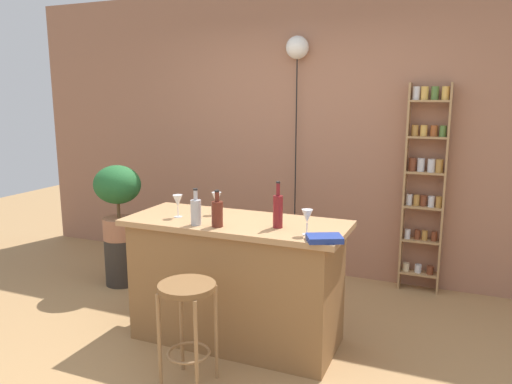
% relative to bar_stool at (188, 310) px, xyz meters
% --- Properties ---
extents(ground, '(12.00, 12.00, 0.00)m').
position_rel_bar_stool_xyz_m(ground, '(0.03, 0.34, -0.50)').
color(ground, '#A37A4C').
extents(back_wall, '(6.40, 0.10, 2.80)m').
position_rel_bar_stool_xyz_m(back_wall, '(0.03, 2.29, 0.90)').
color(back_wall, '#9E6B51').
rests_on(back_wall, ground).
extents(kitchen_counter, '(1.58, 0.65, 0.91)m').
position_rel_bar_stool_xyz_m(kitchen_counter, '(0.03, 0.64, -0.04)').
color(kitchen_counter, olive).
rests_on(kitchen_counter, ground).
extents(bar_stool, '(0.35, 0.35, 0.66)m').
position_rel_bar_stool_xyz_m(bar_stool, '(0.00, 0.00, 0.00)').
color(bar_stool, '#997047').
rests_on(bar_stool, ground).
extents(spice_shelf, '(0.36, 0.13, 1.88)m').
position_rel_bar_stool_xyz_m(spice_shelf, '(1.18, 2.16, 0.52)').
color(spice_shelf, '#A87F51').
rests_on(spice_shelf, ground).
extents(plant_stool, '(0.30, 0.30, 0.45)m').
position_rel_bar_stool_xyz_m(plant_stool, '(-1.45, 1.21, -0.27)').
color(plant_stool, '#2D2823').
rests_on(plant_stool, ground).
extents(potted_plant, '(0.45, 0.40, 0.70)m').
position_rel_bar_stool_xyz_m(potted_plant, '(-1.45, 1.21, 0.37)').
color(potted_plant, '#A86B4C').
rests_on(potted_plant, plant_stool).
extents(bottle_wine_red, '(0.08, 0.08, 0.25)m').
position_rel_bar_stool_xyz_m(bottle_wine_red, '(-0.02, 0.45, 0.50)').
color(bottle_wine_red, '#5B2319').
rests_on(bottle_wine_red, kitchen_counter).
extents(bottle_sauce_amber, '(0.07, 0.07, 0.31)m').
position_rel_bar_stool_xyz_m(bottle_sauce_amber, '(0.37, 0.58, 0.53)').
color(bottle_sauce_amber, maroon).
rests_on(bottle_sauce_amber, kitchen_counter).
extents(bottle_spirits_clear, '(0.07, 0.07, 0.25)m').
position_rel_bar_stool_xyz_m(bottle_spirits_clear, '(-0.17, 0.43, 0.50)').
color(bottle_spirits_clear, '#B2B2B7').
rests_on(bottle_spirits_clear, kitchen_counter).
extents(wine_glass_left, '(0.07, 0.07, 0.16)m').
position_rel_bar_stool_xyz_m(wine_glass_left, '(-0.19, 0.77, 0.53)').
color(wine_glass_left, silver).
rests_on(wine_glass_left, kitchen_counter).
extents(wine_glass_center, '(0.07, 0.07, 0.16)m').
position_rel_bar_stool_xyz_m(wine_glass_center, '(-0.40, 0.57, 0.53)').
color(wine_glass_center, silver).
rests_on(wine_glass_center, kitchen_counter).
extents(wine_glass_right, '(0.07, 0.07, 0.16)m').
position_rel_bar_stool_xyz_m(wine_glass_right, '(0.60, 0.49, 0.53)').
color(wine_glass_right, silver).
rests_on(wine_glass_right, kitchen_counter).
extents(cookbook, '(0.25, 0.23, 0.03)m').
position_rel_bar_stool_xyz_m(cookbook, '(0.74, 0.39, 0.43)').
color(cookbook, navy).
rests_on(cookbook, kitchen_counter).
extents(pendant_globe_light, '(0.22, 0.22, 2.33)m').
position_rel_bar_stool_xyz_m(pendant_globe_light, '(-0.04, 2.18, 1.69)').
color(pendant_globe_light, black).
rests_on(pendant_globe_light, ground).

